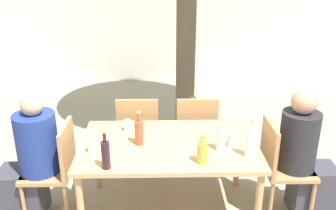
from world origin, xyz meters
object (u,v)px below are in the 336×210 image
(patio_chair_0, at_px, (57,165))
(water_bottle_3, at_px, (221,138))
(person_seated_1, at_px, (305,160))
(water_bottle_0, at_px, (250,142))
(drinking_glass_1, at_px, (232,140))
(patio_chair_3, at_px, (196,129))
(person_seated_0, at_px, (31,163))
(wine_bottle_1, at_px, (106,154))
(patio_chair_2, at_px, (138,130))
(oil_cruet_2, at_px, (202,152))
(drinking_glass_2, at_px, (127,125))
(patio_chair_1, at_px, (280,163))
(dining_table_front, at_px, (169,150))
(soda_bottle_4, at_px, (139,132))
(drinking_glass_0, at_px, (91,146))

(patio_chair_0, bearing_deg, water_bottle_3, 84.95)
(person_seated_1, bearing_deg, water_bottle_3, 99.07)
(person_seated_1, distance_m, water_bottle_0, 0.72)
(person_seated_1, relative_size, water_bottle_3, 4.23)
(drinking_glass_1, bearing_deg, patio_chair_3, 106.44)
(person_seated_0, xyz_separation_m, wine_bottle_1, (0.76, -0.41, 0.32))
(wine_bottle_1, bearing_deg, patio_chair_2, 80.88)
(patio_chair_2, xyz_separation_m, oil_cruet_2, (0.58, -1.08, 0.31))
(patio_chair_0, xyz_separation_m, patio_chair_2, (0.71, 0.73, 0.00))
(person_seated_1, bearing_deg, patio_chair_3, 52.20)
(patio_chair_0, distance_m, drinking_glass_2, 0.74)
(patio_chair_2, bearing_deg, person_seated_0, 37.81)
(water_bottle_0, bearing_deg, patio_chair_3, 109.60)
(drinking_glass_2, bearing_deg, person_seated_0, -162.45)
(wine_bottle_1, distance_m, oil_cruet_2, 0.77)
(person_seated_0, xyz_separation_m, person_seated_1, (2.52, -0.00, 0.01))
(wine_bottle_1, height_order, oil_cruet_2, wine_bottle_1)
(patio_chair_1, relative_size, patio_chair_3, 1.00)
(patio_chair_0, xyz_separation_m, patio_chair_3, (1.35, 0.73, 0.00))
(patio_chair_2, relative_size, person_seated_0, 0.76)
(dining_table_front, relative_size, person_seated_0, 1.30)
(water_bottle_3, relative_size, drinking_glass_1, 2.35)
(water_bottle_0, bearing_deg, patio_chair_1, 34.07)
(dining_table_front, relative_size, patio_chair_1, 1.71)
(dining_table_front, bearing_deg, water_bottle_3, -16.25)
(dining_table_front, bearing_deg, soda_bottle_4, -177.86)
(patio_chair_3, bearing_deg, patio_chair_0, 28.55)
(wine_bottle_1, height_order, drinking_glass_2, wine_bottle_1)
(patio_chair_3, height_order, water_bottle_0, water_bottle_0)
(water_bottle_3, bearing_deg, patio_chair_3, 98.49)
(water_bottle_3, bearing_deg, drinking_glass_0, -178.80)
(patio_chair_0, distance_m, oil_cruet_2, 1.37)
(drinking_glass_0, bearing_deg, patio_chair_1, 5.18)
(patio_chair_3, distance_m, drinking_glass_1, 0.88)
(patio_chair_3, xyz_separation_m, soda_bottle_4, (-0.58, -0.74, 0.33))
(soda_bottle_4, bearing_deg, water_bottle_0, -14.20)
(patio_chair_3, distance_m, water_bottle_3, 0.93)
(dining_table_front, distance_m, water_bottle_0, 0.74)
(oil_cruet_2, relative_size, drinking_glass_2, 2.40)
(soda_bottle_4, xyz_separation_m, drinking_glass_0, (-0.40, -0.14, -0.06))
(patio_chair_1, xyz_separation_m, soda_bottle_4, (-1.29, -0.01, 0.33))
(water_bottle_0, distance_m, water_bottle_3, 0.25)
(patio_chair_2, height_order, patio_chair_3, same)
(patio_chair_0, xyz_separation_m, water_bottle_0, (1.69, -0.24, 0.34))
(dining_table_front, height_order, soda_bottle_4, soda_bottle_4)
(soda_bottle_4, height_order, drinking_glass_1, soda_bottle_4)
(patio_chair_1, xyz_separation_m, drinking_glass_0, (-1.69, -0.15, 0.27))
(drinking_glass_1, bearing_deg, water_bottle_0, -57.61)
(oil_cruet_2, bearing_deg, patio_chair_2, 118.33)
(patio_chair_2, xyz_separation_m, person_seated_0, (-0.94, -0.73, 0.02))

